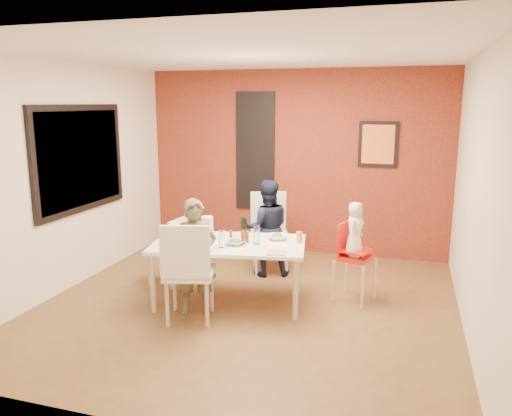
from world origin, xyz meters
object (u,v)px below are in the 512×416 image
(toddler, at_px, (355,229))
(paper_towel_roll, at_px, (207,229))
(chair_near, at_px, (188,268))
(wine_bottle, at_px, (244,229))
(chair_far, at_px, (269,227))
(dining_table, at_px, (229,248))
(chair_left, at_px, (171,248))
(child_near, at_px, (196,257))
(high_chair, at_px, (352,254))
(child_far, at_px, (267,228))

(toddler, bearing_deg, paper_towel_roll, 118.79)
(chair_near, distance_m, wine_bottle, 0.87)
(chair_far, distance_m, wine_bottle, 1.15)
(dining_table, relative_size, toddler, 2.93)
(chair_near, height_order, chair_left, chair_near)
(chair_far, bearing_deg, child_near, -123.96)
(high_chair, height_order, wine_bottle, wine_bottle)
(child_far, bearing_deg, chair_far, -103.10)
(child_near, height_order, child_far, child_far)
(high_chair, distance_m, paper_towel_roll, 1.65)
(chair_far, height_order, high_chair, chair_far)
(dining_table, bearing_deg, chair_far, 84.80)
(toddler, height_order, wine_bottle, toddler)
(chair_left, relative_size, child_far, 0.67)
(child_near, bearing_deg, wine_bottle, 34.99)
(chair_far, bearing_deg, paper_towel_roll, -126.75)
(chair_far, height_order, child_far, child_far)
(chair_near, height_order, child_far, child_far)
(dining_table, height_order, child_near, child_near)
(child_near, xyz_separation_m, wine_bottle, (0.36, 0.52, 0.20))
(chair_far, xyz_separation_m, wine_bottle, (0.02, -1.13, 0.25))
(child_far, relative_size, toddler, 2.04)
(chair_left, bearing_deg, paper_towel_roll, 66.61)
(dining_table, relative_size, paper_towel_roll, 6.19)
(chair_near, relative_size, wine_bottle, 4.06)
(chair_left, xyz_separation_m, toddler, (2.20, 0.14, 0.37))
(high_chair, distance_m, toddler, 0.30)
(chair_near, height_order, wine_bottle, chair_near)
(child_far, bearing_deg, chair_near, 56.59)
(wine_bottle, bearing_deg, chair_left, 169.57)
(chair_near, distance_m, chair_far, 1.92)
(chair_near, xyz_separation_m, child_far, (0.36, 1.65, 0.04))
(wine_bottle, height_order, paper_towel_roll, paper_towel_roll)
(child_far, bearing_deg, high_chair, 133.56)
(dining_table, xyz_separation_m, toddler, (1.33, 0.45, 0.21))
(chair_far, distance_m, child_far, 0.25)
(chair_left, distance_m, child_far, 1.25)
(chair_near, relative_size, paper_towel_roll, 3.62)
(child_near, height_order, toddler, child_near)
(chair_left, relative_size, high_chair, 0.93)
(high_chair, xyz_separation_m, child_far, (-1.16, 0.55, 0.09))
(toddler, xyz_separation_m, paper_towel_roll, (-1.56, -0.51, 0.00))
(chair_left, height_order, paper_towel_roll, paper_towel_roll)
(high_chair, bearing_deg, toddler, -104.88)
(dining_table, xyz_separation_m, chair_far, (0.11, 1.26, -0.05))
(dining_table, xyz_separation_m, wine_bottle, (0.13, 0.13, 0.19))
(chair_near, bearing_deg, child_far, -117.58)
(child_near, bearing_deg, paper_towel_roll, 69.62)
(toddler, relative_size, paper_towel_roll, 2.11)
(chair_far, bearing_deg, wine_bottle, -111.20)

